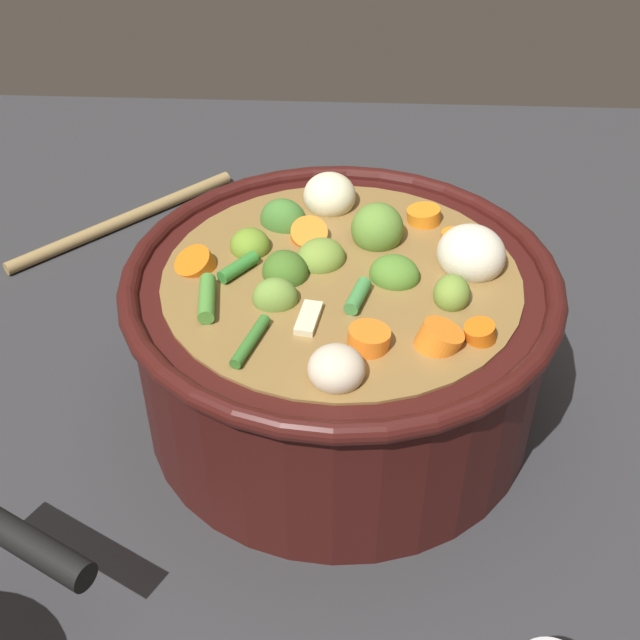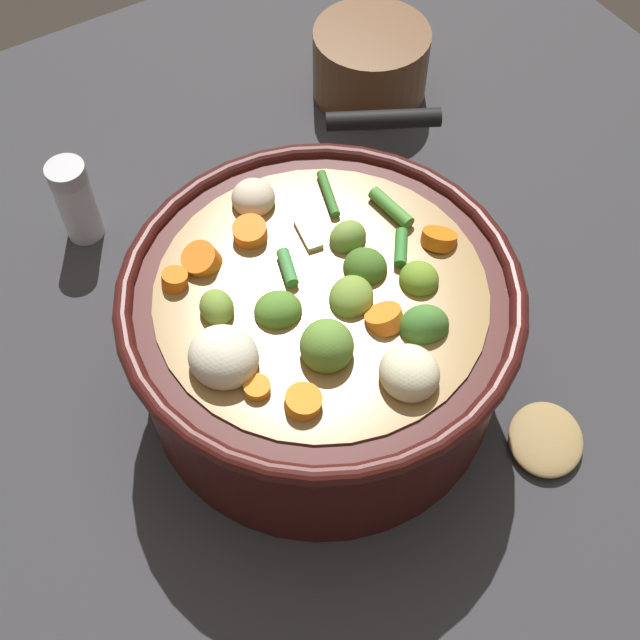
{
  "view_description": "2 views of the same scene",
  "coord_description": "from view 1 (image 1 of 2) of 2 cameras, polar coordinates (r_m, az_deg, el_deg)",
  "views": [
    {
      "loc": [
        -0.01,
        0.45,
        0.45
      ],
      "look_at": [
        0.01,
        0.01,
        0.1
      ],
      "focal_mm": 46.22,
      "sensor_mm": 36.0,
      "label": 1
    },
    {
      "loc": [
        -0.19,
        -0.3,
        0.61
      ],
      "look_at": [
        -0.01,
        -0.01,
        0.11
      ],
      "focal_mm": 46.86,
      "sensor_mm": 36.0,
      "label": 2
    }
  ],
  "objects": [
    {
      "name": "cooking_pot",
      "position": [
        0.59,
        1.43,
        -1.24
      ],
      "size": [
        0.3,
        0.3,
        0.15
      ],
      "color": "#38110F",
      "rests_on": "ground_plane"
    },
    {
      "name": "wooden_spoon",
      "position": [
        0.79,
        -10.16,
        4.51
      ],
      "size": [
        0.24,
        0.24,
        0.01
      ],
      "color": "olive",
      "rests_on": "ground_plane"
    },
    {
      "name": "ground_plane",
      "position": [
        0.63,
        1.3,
        -5.98
      ],
      "size": [
        1.1,
        1.1,
        0.0
      ],
      "primitive_type": "plane",
      "color": "#2D2D30"
    }
  ]
}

